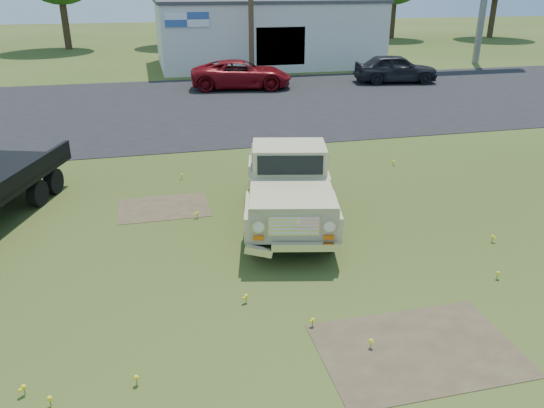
{
  "coord_description": "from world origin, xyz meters",
  "views": [
    {
      "loc": [
        -2.2,
        -8.88,
        5.19
      ],
      "look_at": [
        0.17,
        1.0,
        0.91
      ],
      "focal_mm": 35.0,
      "sensor_mm": 36.0,
      "label": 1
    }
  ],
  "objects": [
    {
      "name": "dark_sedan",
      "position": [
        11.35,
        18.43,
        0.76
      ],
      "size": [
        4.72,
        2.53,
        1.53
      ],
      "primitive_type": "imported",
      "rotation": [
        0.0,
        0.0,
        1.4
      ],
      "color": "black",
      "rests_on": "ground"
    },
    {
      "name": "dirt_patch_a",
      "position": [
        1.5,
        -3.0,
        0.0
      ],
      "size": [
        3.0,
        2.0,
        0.01
      ],
      "primitive_type": "cube",
      "color": "#4C3C28",
      "rests_on": "ground"
    },
    {
      "name": "dirt_patch_b",
      "position": [
        -2.0,
        3.5,
        0.0
      ],
      "size": [
        2.2,
        1.6,
        0.01
      ],
      "primitive_type": "cube",
      "color": "#4C3C28",
      "rests_on": "ground"
    },
    {
      "name": "asphalt_lot",
      "position": [
        0.0,
        15.0,
        0.0
      ],
      "size": [
        90.0,
        14.0,
        0.02
      ],
      "primitive_type": "cube",
      "color": "black",
      "rests_on": "ground"
    },
    {
      "name": "vintage_pickup_truck",
      "position": [
        0.84,
        2.14,
        0.91
      ],
      "size": [
        3.02,
        5.34,
        1.83
      ],
      "primitive_type": null,
      "rotation": [
        0.0,
        0.0,
        -0.22
      ],
      "color": "#BFB980",
      "rests_on": "ground"
    },
    {
      "name": "red_pickup",
      "position": [
        2.79,
        18.71,
        0.72
      ],
      "size": [
        5.5,
        3.19,
        1.44
      ],
      "primitive_type": "imported",
      "rotation": [
        0.0,
        0.0,
        1.41
      ],
      "color": "maroon",
      "rests_on": "ground"
    },
    {
      "name": "commercial_building",
      "position": [
        6.0,
        26.99,
        2.1
      ],
      "size": [
        14.2,
        8.2,
        4.15
      ],
      "color": "silver",
      "rests_on": "ground"
    },
    {
      "name": "ground",
      "position": [
        0.0,
        0.0,
        0.0
      ],
      "size": [
        140.0,
        140.0,
        0.0
      ],
      "primitive_type": "plane",
      "color": "#314215",
      "rests_on": "ground"
    }
  ]
}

